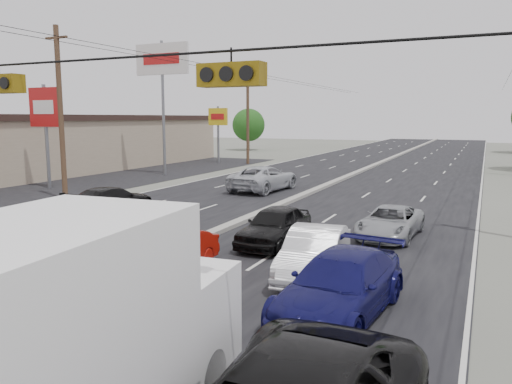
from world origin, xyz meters
TOP-DOWN VIEW (x-y plane):
  - road_surface at (0.00, 30.00)m, footprint 20.00×160.00m
  - center_median at (0.00, 30.00)m, footprint 0.50×160.00m
  - strip_mall at (-26.00, 25.00)m, footprint 12.00×42.00m
  - parking_lot at (-17.00, 25.00)m, footprint 10.00×42.00m
  - utility_pole_left_b at (-12.50, 15.00)m, footprint 1.60×0.30m
  - utility_pole_left_c at (-12.50, 40.00)m, footprint 1.60×0.30m
  - pole_sign_mid at (-17.00, 18.00)m, footprint 2.60×0.25m
  - pole_sign_billboard at (-14.50, 28.00)m, footprint 5.00×0.25m
  - pole_sign_far at (-16.00, 40.00)m, footprint 2.20×0.25m
  - tree_left_far at (-22.00, 60.00)m, footprint 4.80×4.80m
  - box_truck at (5.09, -2.40)m, footprint 2.99×7.16m
  - red_sedan at (1.40, 5.71)m, footprint 1.46×3.88m
  - queue_car_a at (2.94, 10.30)m, footprint 1.82×4.36m
  - queue_car_b at (5.51, 7.26)m, footprint 2.07×4.63m
  - queue_car_c at (6.70, 13.38)m, footprint 2.33×4.58m
  - queue_car_d at (7.02, 4.64)m, footprint 2.64×5.40m
  - oncoming_near at (-6.70, 12.35)m, footprint 2.29×5.00m
  - oncoming_far at (-3.22, 23.15)m, footprint 3.23×6.12m

SIDE VIEW (x-z plane):
  - road_surface at x=0.00m, z-range -0.01..0.01m
  - parking_lot at x=-17.00m, z-range -0.01..0.01m
  - center_median at x=0.00m, z-range 0.00..0.20m
  - queue_car_c at x=6.70m, z-range 0.00..1.24m
  - red_sedan at x=1.40m, z-range 0.00..1.27m
  - oncoming_near at x=-6.70m, z-range 0.00..1.42m
  - queue_car_a at x=2.94m, z-range 0.00..1.47m
  - queue_car_b at x=5.51m, z-range 0.00..1.48m
  - queue_car_d at x=7.02m, z-range 0.00..1.51m
  - oncoming_far at x=-3.22m, z-range 0.00..1.64m
  - box_truck at x=5.09m, z-range 0.05..3.59m
  - strip_mall at x=-26.00m, z-range 0.00..4.60m
  - tree_left_far at x=-22.00m, z-range 0.66..6.78m
  - pole_sign_far at x=-16.00m, z-range 1.41..7.41m
  - utility_pole_left_b at x=-12.50m, z-range 0.11..10.11m
  - utility_pole_left_c at x=-12.50m, z-range 0.11..10.11m
  - pole_sign_mid at x=-17.00m, z-range 1.61..8.61m
  - pole_sign_billboard at x=-14.50m, z-range 3.37..14.37m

